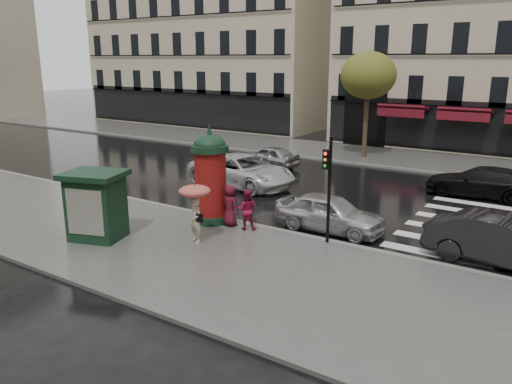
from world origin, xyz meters
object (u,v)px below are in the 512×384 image
Objects in this scene: woman_umbrella at (195,204)px; morris_column at (210,175)px; woman_red at (247,210)px; car_silver at (330,213)px; car_far_silver at (270,156)px; man_burgundy at (230,205)px; car_darkgrey at (505,242)px; car_black at (481,182)px; newsstand at (96,205)px; car_white at (242,171)px; traffic_light at (328,180)px.

morris_column is (-0.98, 2.07, 0.46)m from woman_umbrella.
woman_umbrella is 0.54× the size of morris_column.
woman_red is at bearing 71.63° from woman_umbrella.
car_far_silver is (-7.81, 8.40, -0.07)m from car_silver.
car_silver is at bearing -133.64° from man_burgundy.
car_darkgrey is (9.01, 3.92, -0.71)m from woman_umbrella.
woman_red is at bearing 126.18° from car_silver.
car_darkgrey reaches higher than car_silver.
car_far_silver is at bearing -94.30° from car_black.
morris_column reaches higher than woman_red.
newsstand reaches higher than car_far_silver.
morris_column is at bearing 27.36° from car_far_silver.
newsstand reaches higher than car_silver.
car_white is (-6.55, 3.73, 0.09)m from car_silver.
woman_umbrella is 4.51m from traffic_light.
car_darkgrey is (9.08, 1.85, -0.13)m from man_burgundy.
car_silver is (4.13, 1.80, -1.25)m from morris_column.
car_darkgrey is at bearing 24.34° from newsstand.
morris_column is at bearing 105.89° from car_darkgrey.
traffic_light is 0.89× the size of car_silver.
car_far_silver is (-4.59, 10.20, -0.27)m from man_burgundy.
traffic_light is at bearing -158.62° from car_silver.
man_burgundy is at bearing -25.18° from woman_red.
car_darkgrey is at bearing 66.11° from car_far_silver.
morris_column is 6.15m from car_white.
woman_umbrella is at bearing 140.87° from car_silver.
car_silver is at bearing 95.91° from car_darkgrey.
morris_column reaches higher than woman_umbrella.
car_far_silver is at bearing -87.54° from woman_red.
woman_red is 0.32× the size of car_darkgrey.
traffic_light is at bearing 47.86° from car_far_silver.
morris_column reaches higher than car_darkgrey.
car_black is at bearing 19.65° from car_darkgrey.
car_silver is at bearing 23.55° from morris_column.
woman_umbrella is 3.48m from newsstand.
car_far_silver is (-5.34, 10.20, -0.24)m from woman_red.
car_far_silver is at bearing 96.39° from newsstand.
car_white is at bearing 60.38° from car_silver.
woman_red is (0.69, 2.07, -0.61)m from woman_umbrella.
car_silver is 0.87× the size of car_darkgrey.
morris_column is at bearing 17.18° from man_burgundy.
morris_column is at bearing -175.98° from traffic_light.
man_burgundy is 12.19m from car_black.
car_white reaches higher than car_black.
woman_umbrella is at bearing 46.45° from woman_red.
newsstand is (-3.11, -1.56, -0.14)m from woman_umbrella.
woman_red is at bearing 43.72° from newsstand.
car_far_silver is (-8.38, 9.87, -1.69)m from traffic_light.
traffic_light reaches higher than newsstand.
morris_column is 10.23m from car_darkgrey.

